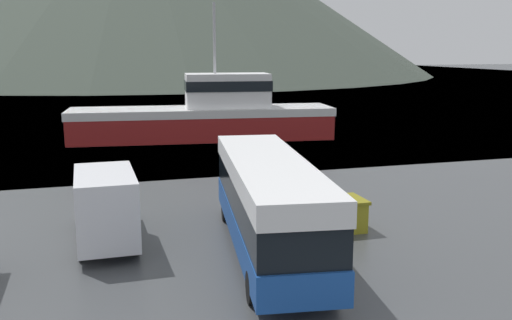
# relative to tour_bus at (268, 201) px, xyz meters

# --- Properties ---
(water_surface) EXTENTS (240.00, 240.00, 0.00)m
(water_surface) POSITION_rel_tour_bus_xyz_m (0.78, 131.64, -1.79)
(water_surface) COLOR slate
(water_surface) RESTS_ON ground
(tour_bus) EXTENTS (3.88, 11.09, 3.18)m
(tour_bus) POSITION_rel_tour_bus_xyz_m (0.00, 0.00, 0.00)
(tour_bus) COLOR #194799
(tour_bus) RESTS_ON ground
(delivery_van) EXTENTS (2.02, 5.61, 2.64)m
(delivery_van) POSITION_rel_tour_bus_xyz_m (-5.19, 2.48, -0.41)
(delivery_van) COLOR silver
(delivery_van) RESTS_ON ground
(fishing_boat) EXTENTS (19.95, 6.60, 10.05)m
(fishing_boat) POSITION_rel_tour_bus_xyz_m (2.92, 24.63, 0.05)
(fishing_boat) COLOR maroon
(fishing_boat) RESTS_ON water_surface
(storage_bin) EXTENTS (1.44, 1.54, 1.22)m
(storage_bin) POSITION_rel_tour_bus_xyz_m (3.49, 1.52, -1.18)
(storage_bin) COLOR olive
(storage_bin) RESTS_ON ground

